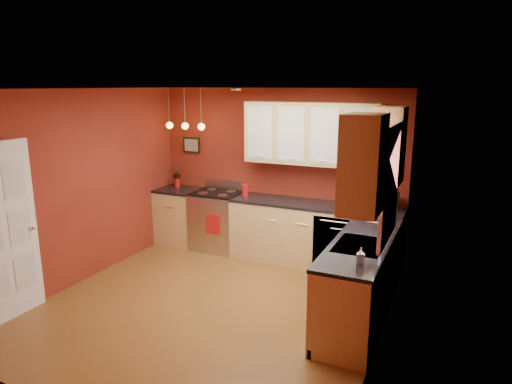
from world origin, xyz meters
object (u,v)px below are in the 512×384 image
at_px(gas_range, 218,220).
at_px(sink, 360,247).
at_px(coffee_maker, 392,202).
at_px(soap_pump, 361,256).
at_px(red_canister, 245,190).

bearing_deg(gas_range, sink, -29.78).
height_order(coffee_maker, soap_pump, coffee_maker).
relative_size(sink, soap_pump, 4.17).
height_order(sink, coffee_maker, sink).
bearing_deg(gas_range, coffee_maker, 2.14).
height_order(gas_range, sink, sink).
bearing_deg(red_canister, coffee_maker, 2.17).
distance_m(gas_range, red_canister, 0.74).
relative_size(gas_range, coffee_maker, 4.36).
bearing_deg(gas_range, soap_pump, -36.77).
bearing_deg(soap_pump, red_canister, 137.36).
xyz_separation_m(sink, soap_pump, (0.12, -0.55, 0.11)).
bearing_deg(sink, gas_range, 150.22).
bearing_deg(soap_pump, gas_range, 143.23).
relative_size(gas_range, soap_pump, 6.61).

